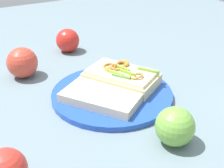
{
  "coord_description": "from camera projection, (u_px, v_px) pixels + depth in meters",
  "views": [
    {
      "loc": [
        -0.32,
        -0.53,
        0.37
      ],
      "look_at": [
        0.0,
        0.0,
        0.03
      ],
      "focal_mm": 48.35,
      "sensor_mm": 36.0,
      "label": 1
    }
  ],
  "objects": [
    {
      "name": "ground_plane",
      "position": [
        112.0,
        96.0,
        0.72
      ],
      "size": [
        2.0,
        2.0,
        0.0
      ],
      "primitive_type": "plane",
      "color": "slate",
      "rests_on": "ground"
    },
    {
      "name": "plate",
      "position": [
        112.0,
        94.0,
        0.72
      ],
      "size": [
        0.29,
        0.29,
        0.01
      ],
      "primitive_type": "cylinder",
      "color": "blue",
      "rests_on": "ground_plane"
    },
    {
      "name": "sandwich",
      "position": [
        121.0,
        77.0,
        0.74
      ],
      "size": [
        0.18,
        0.2,
        0.05
      ],
      "rotation": [
        0.0,
        0.0,
        5.22
      ],
      "color": "beige",
      "rests_on": "plate"
    },
    {
      "name": "bread_slice_side",
      "position": [
        102.0,
        96.0,
        0.67
      ],
      "size": [
        0.18,
        0.2,
        0.02
      ],
      "primitive_type": "cube",
      "rotation": [
        0.0,
        0.0,
        5.29
      ],
      "color": "beige",
      "rests_on": "plate"
    },
    {
      "name": "apple_2",
      "position": [
        68.0,
        40.0,
        0.95
      ],
      "size": [
        0.08,
        0.08,
        0.07
      ],
      "primitive_type": "sphere",
      "rotation": [
        0.0,
        0.0,
        1.41
      ],
      "color": "red",
      "rests_on": "ground_plane"
    },
    {
      "name": "apple_3",
      "position": [
        175.0,
        126.0,
        0.55
      ],
      "size": [
        0.1,
        0.1,
        0.07
      ],
      "primitive_type": "sphere",
      "rotation": [
        0.0,
        0.0,
        3.55
      ],
      "color": "#70AC41",
      "rests_on": "ground_plane"
    },
    {
      "name": "apple_4",
      "position": [
        22.0,
        63.0,
        0.79
      ],
      "size": [
        0.11,
        0.11,
        0.08
      ],
      "primitive_type": "sphere",
      "rotation": [
        0.0,
        0.0,
        5.73
      ],
      "color": "#D04230",
      "rests_on": "ground_plane"
    }
  ]
}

